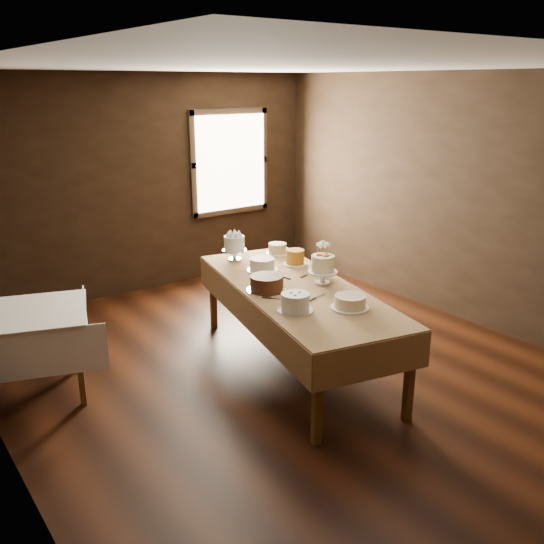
% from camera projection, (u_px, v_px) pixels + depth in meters
% --- Properties ---
extents(floor, '(5.00, 6.00, 0.01)m').
position_uv_depth(floor, '(284.00, 370.00, 5.72)').
color(floor, black).
rests_on(floor, ground).
extents(ceiling, '(5.00, 6.00, 0.01)m').
position_uv_depth(ceiling, '(286.00, 66.00, 4.86)').
color(ceiling, beige).
rests_on(ceiling, wall_back).
extents(wall_back, '(5.00, 0.02, 2.80)m').
position_uv_depth(wall_back, '(144.00, 185.00, 7.59)').
color(wall_back, black).
rests_on(wall_back, ground).
extents(wall_right, '(0.02, 6.00, 2.80)m').
position_uv_depth(wall_right, '(458.00, 199.00, 6.70)').
color(wall_right, black).
rests_on(wall_right, ground).
extents(window, '(1.10, 0.05, 1.30)m').
position_uv_depth(window, '(231.00, 162.00, 8.21)').
color(window, '#FFEABF').
rests_on(window, wall_back).
extents(display_table, '(1.59, 2.83, 0.83)m').
position_uv_depth(display_table, '(296.00, 293.00, 5.56)').
color(display_table, '#4B2F14').
rests_on(display_table, ground).
extents(side_table, '(1.17, 1.17, 0.78)m').
position_uv_depth(side_table, '(32.00, 321.00, 5.13)').
color(side_table, '#4B2F14').
rests_on(side_table, ground).
extents(cake_meringue, '(0.30, 0.30, 0.28)m').
position_uv_depth(cake_meringue, '(234.00, 249.00, 6.34)').
color(cake_meringue, silver).
rests_on(cake_meringue, display_table).
extents(cake_speckled, '(0.26, 0.26, 0.12)m').
position_uv_depth(cake_speckled, '(277.00, 249.00, 6.59)').
color(cake_speckled, white).
rests_on(cake_speckled, display_table).
extents(cake_lattice, '(0.32, 0.32, 0.12)m').
position_uv_depth(cake_lattice, '(262.00, 265.00, 6.01)').
color(cake_lattice, white).
rests_on(cake_lattice, display_table).
extents(cake_caramel, '(0.27, 0.27, 0.16)m').
position_uv_depth(cake_caramel, '(295.00, 258.00, 6.20)').
color(cake_caramel, white).
rests_on(cake_caramel, display_table).
extents(cake_chocolate, '(0.38, 0.38, 0.14)m').
position_uv_depth(cake_chocolate, '(267.00, 284.00, 5.42)').
color(cake_chocolate, silver).
rests_on(cake_chocolate, display_table).
extents(cake_flowers, '(0.29, 0.29, 0.29)m').
position_uv_depth(cake_flowers, '(323.00, 271.00, 5.60)').
color(cake_flowers, white).
rests_on(cake_flowers, display_table).
extents(cake_swirl, '(0.33, 0.33, 0.15)m').
position_uv_depth(cake_swirl, '(295.00, 303.00, 4.94)').
color(cake_swirl, silver).
rests_on(cake_swirl, display_table).
extents(cake_cream, '(0.33, 0.33, 0.11)m').
position_uv_depth(cake_cream, '(350.00, 302.00, 5.01)').
color(cake_cream, white).
rests_on(cake_cream, display_table).
extents(cake_server_a, '(0.24, 0.09, 0.01)m').
position_uv_depth(cake_server_a, '(320.00, 296.00, 5.30)').
color(cake_server_a, silver).
rests_on(cake_server_a, display_table).
extents(cake_server_b, '(0.06, 0.24, 0.01)m').
position_uv_depth(cake_server_b, '(354.00, 296.00, 5.30)').
color(cake_server_b, silver).
rests_on(cake_server_b, display_table).
extents(cake_server_c, '(0.05, 0.24, 0.01)m').
position_uv_depth(cake_server_c, '(279.00, 275.00, 5.86)').
color(cake_server_c, silver).
rests_on(cake_server_c, display_table).
extents(cake_server_d, '(0.24, 0.10, 0.01)m').
position_uv_depth(cake_server_d, '(310.00, 274.00, 5.92)').
color(cake_server_d, silver).
rests_on(cake_server_d, display_table).
extents(cake_server_e, '(0.16, 0.21, 0.01)m').
position_uv_depth(cake_server_e, '(280.00, 299.00, 5.22)').
color(cake_server_e, silver).
rests_on(cake_server_e, display_table).
extents(flower_vase, '(0.18, 0.18, 0.13)m').
position_uv_depth(flower_vase, '(323.00, 269.00, 5.87)').
color(flower_vase, '#2D2823').
rests_on(flower_vase, display_table).
extents(flower_bouquet, '(0.14, 0.14, 0.20)m').
position_uv_depth(flower_bouquet, '(323.00, 251.00, 5.82)').
color(flower_bouquet, white).
rests_on(flower_bouquet, flower_vase).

